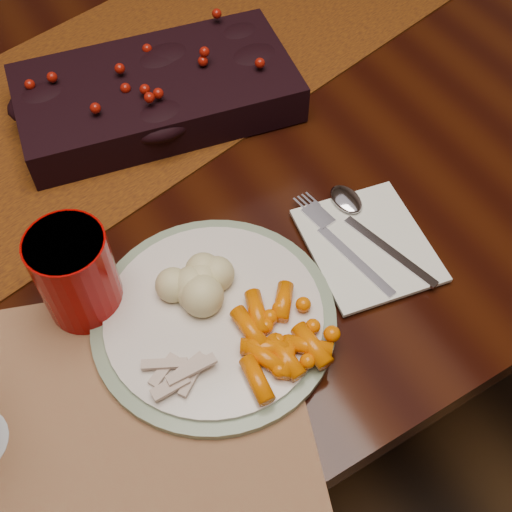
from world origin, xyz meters
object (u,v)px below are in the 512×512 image
centerpiece (156,88)px  turkey_shreds (173,370)px  mashed_potatoes (198,282)px  napkin (368,245)px  dining_table (164,293)px  red_cup (76,274)px  baby_carrots (278,327)px  dinner_plate (214,317)px  placemat_main (106,417)px

centerpiece → turkey_shreds: bearing=-113.5°
mashed_potatoes → napkin: bearing=-9.6°
dining_table → red_cup: bearing=-125.3°
dining_table → baby_carrots: 0.53m
napkin → red_cup: bearing=173.4°
mashed_potatoes → turkey_shreds: 0.10m
centerpiece → dinner_plate: bearing=-105.9°
napkin → red_cup: 0.33m
dining_table → red_cup: 0.50m
baby_carrots → turkey_shreds: size_ratio=1.71×
dining_table → napkin: bearing=-60.0°
mashed_potatoes → red_cup: bearing=150.6°
red_cup → turkey_shreds: bearing=-72.4°
dinner_plate → turkey_shreds: bearing=-149.3°
placemat_main → dinner_plate: dinner_plate is taller
dining_table → centerpiece: (0.06, 0.04, 0.42)m
dining_table → napkin: 0.51m
placemat_main → red_cup: 0.15m
centerpiece → mashed_potatoes: centerpiece is taller
dinner_plate → red_cup: (-0.11, 0.09, 0.05)m
placemat_main → dinner_plate: size_ratio=1.50×
mashed_potatoes → napkin: (0.21, -0.03, -0.04)m
dinner_plate → red_cup: size_ratio=2.34×
mashed_potatoes → red_cup: size_ratio=0.75×
baby_carrots → centerpiece: bearing=83.0°
centerpiece → napkin: (0.11, -0.34, -0.03)m
mashed_potatoes → turkey_shreds: bearing=-133.3°
centerpiece → baby_carrots: 0.40m
baby_carrots → dining_table: bearing=92.6°
napkin → red_cup: size_ratio=1.39×
centerpiece → dining_table: bearing=-145.6°
centerpiece → mashed_potatoes: bearing=-107.6°
centerpiece → dinner_plate: 0.35m
dinner_plate → baby_carrots: baby_carrots is taller
red_cup → baby_carrots: bearing=-42.8°
dinner_plate → napkin: bearing=-1.1°
dinner_plate → napkin: 0.21m
dinner_plate → mashed_potatoes: bearing=91.6°
centerpiece → turkey_shreds: size_ratio=5.34×
dining_table → placemat_main: bearing=-118.0°
napkin → red_cup: red_cup is taller
centerpiece → turkey_shreds: (-0.16, -0.38, -0.01)m
centerpiece → turkey_shreds: centerpiece is taller
dining_table → turkey_shreds: 0.53m
napkin → baby_carrots: bearing=-151.9°
placemat_main → red_cup: bearing=94.8°
dining_table → turkey_shreds: size_ratio=25.93×
centerpiece → placemat_main: (-0.24, -0.38, -0.04)m
centerpiece → red_cup: size_ratio=3.25×
baby_carrots → turkey_shreds: baby_carrots is taller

